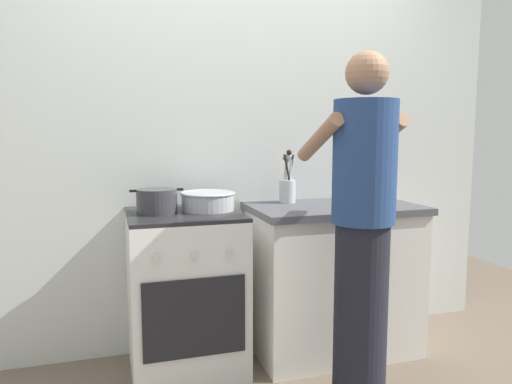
% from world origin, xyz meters
% --- Properties ---
extents(ground, '(6.00, 6.00, 0.00)m').
position_xyz_m(ground, '(0.00, 0.00, 0.00)').
color(ground, '#6B5B4C').
extents(back_wall, '(3.20, 0.10, 2.50)m').
position_xyz_m(back_wall, '(0.20, 0.50, 1.25)').
color(back_wall, silver).
rests_on(back_wall, ground).
extents(countertop, '(1.00, 0.60, 0.90)m').
position_xyz_m(countertop, '(0.55, 0.15, 0.45)').
color(countertop, silver).
rests_on(countertop, ground).
extents(stove_range, '(0.60, 0.62, 0.90)m').
position_xyz_m(stove_range, '(-0.35, 0.15, 0.45)').
color(stove_range, white).
rests_on(stove_range, ground).
extents(pot, '(0.28, 0.22, 0.13)m').
position_xyz_m(pot, '(-0.49, 0.16, 0.97)').
color(pot, '#38383D').
rests_on(pot, stove_range).
extents(mixing_bowl, '(0.31, 0.31, 0.10)m').
position_xyz_m(mixing_bowl, '(-0.21, 0.18, 0.96)').
color(mixing_bowl, '#B7B7BC').
rests_on(mixing_bowl, stove_range).
extents(utensil_crock, '(0.10, 0.10, 0.33)m').
position_xyz_m(utensil_crock, '(0.32, 0.33, 1.00)').
color(utensil_crock, silver).
rests_on(utensil_crock, countertop).
extents(spice_bottle, '(0.04, 0.04, 0.08)m').
position_xyz_m(spice_bottle, '(0.64, 0.12, 0.94)').
color(spice_bottle, silver).
rests_on(spice_bottle, countertop).
extents(person, '(0.41, 0.50, 1.70)m').
position_xyz_m(person, '(0.42, -0.41, 0.86)').
color(person, black).
rests_on(person, ground).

